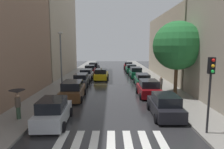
{
  "coord_description": "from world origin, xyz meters",
  "views": [
    {
      "loc": [
        0.05,
        -7.18,
        5.03
      ],
      "look_at": [
        -0.05,
        20.75,
        1.02
      ],
      "focal_mm": 31.52,
      "sensor_mm": 36.0,
      "label": 1
    }
  ],
  "objects": [
    {
      "name": "crosswalk_stripes",
      "position": [
        0.0,
        2.9,
        0.01
      ],
      "size": [
        5.85,
        2.2,
        0.01
      ],
      "color": "silver",
      "rests_on": "ground"
    },
    {
      "name": "parked_car_left_second",
      "position": [
        -3.73,
        11.31,
        0.82
      ],
      "size": [
        2.28,
        4.78,
        1.75
      ],
      "rotation": [
        0.0,
        0.0,
        1.6
      ],
      "color": "brown",
      "rests_on": "ground"
    },
    {
      "name": "building_left_mid",
      "position": [
        -11.0,
        28.29,
        12.77
      ],
      "size": [
        6.0,
        18.3,
        25.54
      ],
      "primitive_type": "cube",
      "color": "#B2A38C",
      "rests_on": "ground"
    },
    {
      "name": "building_right_mid",
      "position": [
        11.0,
        24.94,
        5.04
      ],
      "size": [
        6.0,
        20.08,
        10.08
      ],
      "primitive_type": "cube",
      "color": "#B2A38C",
      "rests_on": "ground"
    },
    {
      "name": "traffic_light_right_corner",
      "position": [
        5.45,
        3.41,
        3.29
      ],
      "size": [
        0.3,
        0.42,
        4.3
      ],
      "color": "black",
      "rests_on": "sidewalk_right"
    },
    {
      "name": "parked_car_right_fourth",
      "position": [
        3.9,
        24.4,
        0.8
      ],
      "size": [
        2.11,
        4.51,
        1.71
      ],
      "rotation": [
        0.0,
        0.0,
        1.59
      ],
      "color": "#0C4C2D",
      "rests_on": "ground"
    },
    {
      "name": "parked_car_left_fourth",
      "position": [
        -3.92,
        23.06,
        0.73
      ],
      "size": [
        2.09,
        4.23,
        1.55
      ],
      "rotation": [
        0.0,
        0.0,
        1.55
      ],
      "color": "silver",
      "rests_on": "ground"
    },
    {
      "name": "parked_car_right_third",
      "position": [
        3.99,
        17.85,
        0.73
      ],
      "size": [
        2.0,
        4.73,
        1.55
      ],
      "rotation": [
        0.0,
        0.0,
        1.56
      ],
      "color": "#0C4C2D",
      "rests_on": "ground"
    },
    {
      "name": "taxi_midroad",
      "position": [
        -1.59,
        22.69,
        0.76
      ],
      "size": [
        2.19,
        4.64,
        1.81
      ],
      "rotation": [
        0.0,
        0.0,
        1.54
      ],
      "color": "yellow",
      "rests_on": "ground"
    },
    {
      "name": "parked_car_left_fifth",
      "position": [
        -3.98,
        28.61,
        0.77
      ],
      "size": [
        2.13,
        4.49,
        1.64
      ],
      "rotation": [
        0.0,
        0.0,
        1.6
      ],
      "color": "maroon",
      "rests_on": "ground"
    },
    {
      "name": "parked_car_right_nearest",
      "position": [
        3.89,
        6.55,
        0.77
      ],
      "size": [
        2.06,
        4.28,
        1.64
      ],
      "rotation": [
        0.0,
        0.0,
        1.57
      ],
      "color": "black",
      "rests_on": "ground"
    },
    {
      "name": "sidewalk_right",
      "position": [
        6.5,
        24.0,
        0.07
      ],
      "size": [
        3.0,
        72.0,
        0.15
      ],
      "primitive_type": "cube",
      "color": "gray",
      "rests_on": "ground"
    },
    {
      "name": "lamp_post_left",
      "position": [
        -5.55,
        14.39,
        3.89
      ],
      "size": [
        0.6,
        0.28,
        6.44
      ],
      "color": "#595B60",
      "rests_on": "sidewalk_left"
    },
    {
      "name": "parked_car_left_third",
      "position": [
        -3.92,
        17.81,
        0.74
      ],
      "size": [
        2.04,
        4.74,
        1.56
      ],
      "rotation": [
        0.0,
        0.0,
        1.59
      ],
      "color": "#474C51",
      "rests_on": "ground"
    },
    {
      "name": "parked_car_left_sixth",
      "position": [
        -3.78,
        34.29,
        0.77
      ],
      "size": [
        2.31,
        4.16,
        1.64
      ],
      "rotation": [
        0.0,
        0.0,
        1.53
      ],
      "color": "black",
      "rests_on": "ground"
    },
    {
      "name": "pedestrian_near_tree",
      "position": [
        -6.3,
        5.63,
        1.61
      ],
      "size": [
        1.03,
        1.03,
        1.99
      ],
      "rotation": [
        0.0,
        0.0,
        2.87
      ],
      "color": "#38513D",
      "rests_on": "sidewalk_left"
    },
    {
      "name": "pedestrian_foreground",
      "position": [
        5.41,
        13.92,
        0.99
      ],
      "size": [
        0.36,
        0.36,
        1.62
      ],
      "rotation": [
        0.0,
        0.0,
        2.23
      ],
      "color": "brown",
      "rests_on": "sidewalk_right"
    },
    {
      "name": "street_tree_right",
      "position": [
        6.64,
        12.84,
        5.09
      ],
      "size": [
        4.91,
        4.91,
        7.41
      ],
      "color": "#513823",
      "rests_on": "sidewalk_right"
    },
    {
      "name": "parked_car_left_nearest",
      "position": [
        -3.77,
        5.07,
        0.8
      ],
      "size": [
        2.12,
        4.11,
        1.72
      ],
      "rotation": [
        0.0,
        0.0,
        1.62
      ],
      "color": "#B2B7BF",
      "rests_on": "ground"
    },
    {
      "name": "parked_car_right_second",
      "position": [
        3.74,
        12.25,
        0.79
      ],
      "size": [
        2.16,
        4.02,
        1.7
      ],
      "rotation": [
        0.0,
        0.0,
        1.58
      ],
      "color": "maroon",
      "rests_on": "ground"
    },
    {
      "name": "parked_car_right_sixth",
      "position": [
        3.75,
        37.09,
        0.73
      ],
      "size": [
        2.25,
        4.54,
        1.55
      ],
      "rotation": [
        0.0,
        0.0,
        1.53
      ],
      "color": "maroon",
      "rests_on": "ground"
    },
    {
      "name": "sidewalk_left",
      "position": [
        -6.5,
        24.0,
        0.07
      ],
      "size": [
        3.0,
        72.0,
        0.15
      ],
      "primitive_type": "cube",
      "color": "gray",
      "rests_on": "ground"
    },
    {
      "name": "parked_car_right_fifth",
      "position": [
        3.75,
        30.71,
        0.74
      ],
      "size": [
        2.16,
        4.72,
        1.57
      ],
      "rotation": [
        0.0,
        0.0,
        1.58
      ],
      "color": "#0C4C2D",
      "rests_on": "ground"
    },
    {
      "name": "ground_plane",
      "position": [
        0.0,
        24.0,
        -0.02
      ],
      "size": [
        28.0,
        72.0,
        0.04
      ],
      "primitive_type": "cube",
      "color": "#29292B"
    }
  ]
}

